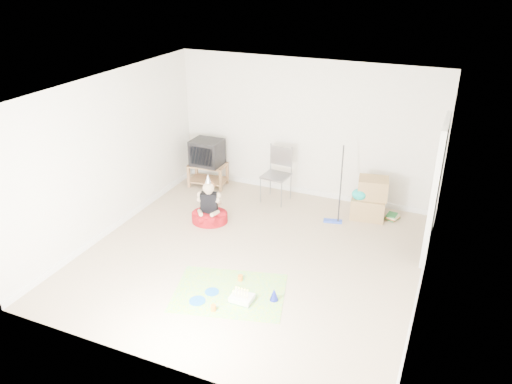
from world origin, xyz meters
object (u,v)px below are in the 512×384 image
at_px(crt_tv, 207,152).
at_px(seated_woman, 209,212).
at_px(tv_stand, 208,173).
at_px(birthday_cake, 242,298).
at_px(cardboard_boxes, 370,199).
at_px(folding_chair, 276,176).

height_order(crt_tv, seated_woman, crt_tv).
bearing_deg(crt_tv, tv_stand, 146.38).
relative_size(tv_stand, birthday_cake, 2.61).
distance_m(tv_stand, cardboard_boxes, 3.26).
xyz_separation_m(seated_woman, birthday_cake, (1.45, -1.81, -0.15)).
distance_m(tv_stand, seated_woman, 1.56).
relative_size(folding_chair, cardboard_boxes, 1.42).
bearing_deg(crt_tv, folding_chair, -4.60).
height_order(folding_chair, birthday_cake, folding_chair).
distance_m(crt_tv, seated_woman, 1.64).
height_order(cardboard_boxes, seated_woman, seated_woman).
relative_size(tv_stand, cardboard_boxes, 1.06).
bearing_deg(birthday_cake, tv_stand, 124.72).
bearing_deg(tv_stand, folding_chair, -4.67).
xyz_separation_m(crt_tv, seated_woman, (0.75, -1.36, -0.51)).
bearing_deg(seated_woman, tv_stand, 118.95).
relative_size(crt_tv, folding_chair, 0.56).
bearing_deg(seated_woman, crt_tv, 118.95).
distance_m(folding_chair, birthday_cake, 3.16).
distance_m(cardboard_boxes, birthday_cake, 3.26).
bearing_deg(tv_stand, seated_woman, -61.05).
relative_size(folding_chair, birthday_cake, 3.50).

